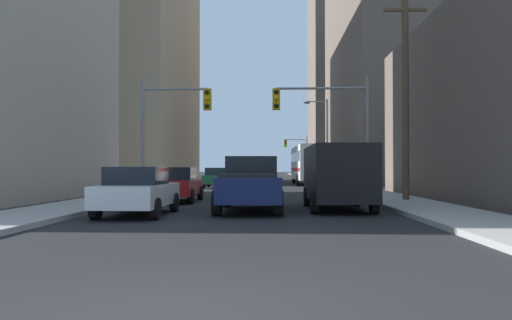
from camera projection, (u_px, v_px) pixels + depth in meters
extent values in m
cube|color=#9E9E99|center=(208.00, 181.00, 54.94)|extent=(2.68, 160.00, 0.15)
cube|color=#9E9E99|center=(322.00, 181.00, 54.52)|extent=(2.68, 160.00, 0.15)
cube|color=silver|center=(309.00, 163.00, 44.06)|extent=(2.78, 11.56, 2.90)
cube|color=black|center=(295.00, 157.00, 44.11)|extent=(0.28, 10.58, 0.80)
cube|color=red|center=(295.00, 170.00, 44.09)|extent=(0.28, 10.58, 0.28)
cylinder|color=black|center=(294.00, 178.00, 48.09)|extent=(0.32, 1.00, 1.00)
cylinder|color=black|center=(318.00, 178.00, 48.01)|extent=(0.32, 1.00, 1.00)
cylinder|color=black|center=(298.00, 180.00, 40.85)|extent=(0.32, 1.00, 1.00)
cylinder|color=black|center=(326.00, 180.00, 40.77)|extent=(0.32, 1.00, 1.00)
cube|color=#141E4C|center=(250.00, 188.00, 17.06)|extent=(2.11, 5.44, 0.80)
cube|color=black|center=(252.00, 166.00, 18.05)|extent=(1.84, 1.84, 0.70)
cube|color=black|center=(248.00, 175.00, 15.72)|extent=(1.81, 2.41, 0.10)
cylinder|color=black|center=(227.00, 197.00, 18.82)|extent=(0.28, 0.80, 0.80)
cylinder|color=black|center=(278.00, 197.00, 18.75)|extent=(0.28, 0.80, 0.80)
cylinder|color=black|center=(217.00, 203.00, 15.36)|extent=(0.28, 0.80, 0.80)
cylinder|color=black|center=(279.00, 203.00, 15.30)|extent=(0.28, 0.80, 0.80)
cube|color=black|center=(337.00, 173.00, 17.62)|extent=(2.05, 5.22, 1.90)
cube|color=black|center=(329.00, 162.00, 20.23)|extent=(1.76, 0.04, 0.60)
cylinder|color=black|center=(307.00, 197.00, 19.30)|extent=(0.24, 0.72, 0.72)
cylinder|color=black|center=(357.00, 197.00, 19.23)|extent=(0.24, 0.72, 0.72)
cylinder|color=black|center=(314.00, 203.00, 15.97)|extent=(0.24, 0.72, 0.72)
cylinder|color=black|center=(374.00, 203.00, 15.91)|extent=(0.24, 0.72, 0.72)
cube|color=white|center=(138.00, 195.00, 15.49)|extent=(1.82, 4.21, 0.65)
cube|color=black|center=(137.00, 176.00, 15.35)|extent=(1.59, 1.91, 0.55)
cylinder|color=black|center=(124.00, 202.00, 16.85)|extent=(0.22, 0.64, 0.64)
cylinder|color=black|center=(174.00, 202.00, 16.80)|extent=(0.22, 0.64, 0.64)
cylinder|color=black|center=(96.00, 209.00, 14.17)|extent=(0.22, 0.64, 0.64)
cylinder|color=black|center=(156.00, 209.00, 14.11)|extent=(0.22, 0.64, 0.64)
cube|color=maroon|center=(176.00, 187.00, 21.80)|extent=(1.84, 4.22, 0.65)
cube|color=black|center=(176.00, 174.00, 21.66)|extent=(1.60, 1.92, 0.55)
cylinder|color=black|center=(164.00, 193.00, 23.17)|extent=(0.22, 0.64, 0.64)
cylinder|color=black|center=(200.00, 193.00, 23.11)|extent=(0.22, 0.64, 0.64)
cylinder|color=black|center=(149.00, 196.00, 20.48)|extent=(0.22, 0.64, 0.64)
cylinder|color=black|center=(191.00, 196.00, 20.42)|extent=(0.22, 0.64, 0.64)
cube|color=#195938|center=(218.00, 179.00, 37.59)|extent=(1.96, 4.27, 0.65)
cube|color=black|center=(217.00, 171.00, 37.45)|extent=(1.66, 1.96, 0.55)
cylinder|color=black|center=(209.00, 183.00, 38.96)|extent=(0.22, 0.64, 0.64)
cylinder|color=black|center=(230.00, 183.00, 38.90)|extent=(0.22, 0.64, 0.64)
cylinder|color=black|center=(204.00, 184.00, 36.27)|extent=(0.22, 0.64, 0.64)
cylinder|color=black|center=(227.00, 184.00, 36.21)|extent=(0.22, 0.64, 0.64)
cylinder|color=gray|center=(143.00, 138.00, 24.55)|extent=(0.18, 0.18, 6.00)
cylinder|color=gray|center=(175.00, 89.00, 24.54)|extent=(3.22, 0.12, 0.12)
cube|color=gold|center=(207.00, 99.00, 24.48)|extent=(0.38, 0.30, 1.05)
sphere|color=black|center=(207.00, 92.00, 24.31)|extent=(0.24, 0.24, 0.24)
sphere|color=#F9A514|center=(207.00, 99.00, 24.31)|extent=(0.24, 0.24, 0.24)
sphere|color=black|center=(207.00, 106.00, 24.30)|extent=(0.24, 0.24, 0.24)
cylinder|color=gray|center=(368.00, 137.00, 24.18)|extent=(0.18, 0.18, 6.00)
cylinder|color=gray|center=(322.00, 88.00, 24.29)|extent=(4.47, 0.12, 0.12)
cube|color=gold|center=(276.00, 99.00, 24.36)|extent=(0.38, 0.30, 1.05)
sphere|color=black|center=(276.00, 92.00, 24.20)|extent=(0.24, 0.24, 0.24)
sphere|color=#F9A514|center=(276.00, 99.00, 24.19)|extent=(0.24, 0.24, 0.24)
sphere|color=black|center=(276.00, 106.00, 24.18)|extent=(0.24, 0.24, 0.24)
cylinder|color=gray|center=(307.00, 157.00, 67.38)|extent=(0.18, 0.18, 6.00)
cylinder|color=gray|center=(296.00, 140.00, 67.47)|extent=(2.91, 0.12, 0.12)
cube|color=gold|center=(285.00, 143.00, 67.51)|extent=(0.38, 0.30, 1.05)
sphere|color=black|center=(285.00, 141.00, 67.35)|extent=(0.24, 0.24, 0.24)
sphere|color=black|center=(285.00, 143.00, 67.34)|extent=(0.24, 0.24, 0.24)
sphere|color=#19D833|center=(285.00, 146.00, 67.34)|extent=(0.24, 0.24, 0.24)
cylinder|color=brown|center=(405.00, 90.00, 21.09)|extent=(0.28, 0.28, 9.64)
cube|color=brown|center=(405.00, 10.00, 21.15)|extent=(1.80, 0.12, 0.12)
cylinder|color=gray|center=(327.00, 142.00, 43.09)|extent=(0.16, 0.16, 7.50)
cylinder|color=gray|center=(317.00, 102.00, 43.18)|extent=(1.77, 0.10, 0.10)
ellipsoid|color=#4C4C51|center=(307.00, 103.00, 43.21)|extent=(0.56, 0.32, 0.20)
cube|color=tan|center=(107.00, 62.00, 53.42)|extent=(16.63, 22.65, 25.89)
cube|color=#66564C|center=(410.00, 61.00, 55.17)|extent=(15.92, 28.50, 26.88)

